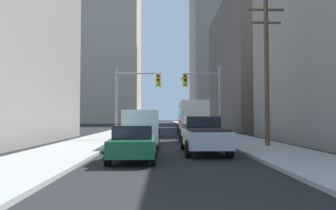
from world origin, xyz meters
TOP-DOWN VIEW (x-y plane):
  - sidewalk_left at (-5.50, 50.00)m, footprint 3.86×160.00m
  - sidewalk_right at (5.50, 50.00)m, footprint 3.86×160.00m
  - city_bus at (2.60, 29.46)m, footprint 2.83×11.57m
  - pickup_truck_silver at (1.70, 12.71)m, footprint 2.20×5.42m
  - cargo_van_white at (-1.75, 15.77)m, footprint 2.18×5.28m
  - sedan_green at (-1.67, 9.84)m, footprint 1.95×4.23m
  - sedan_black at (1.77, 18.89)m, footprint 1.95×4.25m
  - sedan_blue at (-1.72, 26.75)m, footprint 1.95×4.22m
  - traffic_signal_near_left at (-2.63, 21.46)m, footprint 3.65×0.44m
  - traffic_signal_near_right at (2.89, 21.46)m, footprint 3.09×0.44m
  - utility_pole_right at (5.89, 15.18)m, footprint 2.20×0.28m
  - street_lamp_right at (3.91, 39.00)m, footprint 2.34×0.32m
  - building_left_far_tower at (-18.47, 92.98)m, footprint 20.92×18.57m
  - building_right_mid_block at (20.26, 44.38)m, footprint 23.25×24.53m
  - building_right_far_highrise at (20.91, 87.03)m, footprint 25.35×21.08m

SIDE VIEW (x-z plane):
  - sidewalk_left at x=-5.50m, z-range 0.00..0.15m
  - sidewalk_right at x=5.50m, z-range 0.00..0.15m
  - sedan_green at x=-1.67m, z-range 0.01..1.53m
  - sedan_black at x=1.77m, z-range 0.01..1.53m
  - sedan_blue at x=-1.72m, z-range 0.01..1.53m
  - pickup_truck_silver at x=1.70m, z-range -0.02..1.88m
  - cargo_van_white at x=-1.75m, z-range 0.16..2.42m
  - city_bus at x=2.60m, z-range 0.23..3.63m
  - traffic_signal_near_right at x=2.89m, z-range 1.01..7.01m
  - traffic_signal_near_left at x=-2.63m, z-range 1.04..7.04m
  - street_lamp_right at x=3.91m, z-range 0.78..8.28m
  - utility_pole_right at x=5.89m, z-range 0.27..9.31m
  - building_right_mid_block at x=20.26m, z-range 0.00..19.57m
  - building_left_far_tower at x=-18.47m, z-range 0.00..48.14m
  - building_right_far_highrise at x=20.91m, z-range 0.00..48.27m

